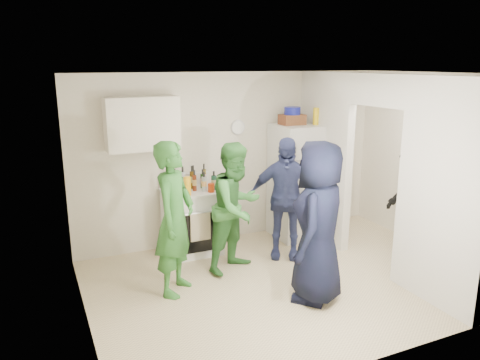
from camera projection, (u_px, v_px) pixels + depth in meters
name	position (u px, v px, depth m)	size (l,w,h in m)	color
floor	(290.00, 281.00, 5.80)	(4.80, 4.80, 0.00)	beige
wall_back	(234.00, 157.00, 6.99)	(4.80, 4.80, 0.00)	silver
wall_front	(395.00, 229.00, 3.99)	(4.80, 4.80, 0.00)	silver
wall_left	(79.00, 209.00, 4.52)	(3.40, 3.40, 0.00)	silver
wall_right	(443.00, 165.00, 6.46)	(3.40, 3.40, 0.00)	silver
ceiling	(296.00, 74.00, 5.18)	(4.80, 4.80, 0.00)	white
partition_pier_back	(324.00, 158.00, 6.94)	(0.12, 1.20, 2.50)	silver
partition_pier_front	(442.00, 195.00, 5.01)	(0.12, 1.20, 2.50)	silver
partition_header	(380.00, 90.00, 5.72)	(0.12, 1.00, 0.40)	silver
stove	(192.00, 221.00, 6.57)	(0.77, 0.64, 0.91)	white
upper_cabinet	(142.00, 124.00, 6.12)	(0.95, 0.34, 0.70)	silver
fridge	(298.00, 181.00, 7.13)	(0.71, 0.69, 1.73)	silver
wicker_basket	(292.00, 120.00, 6.90)	(0.35, 0.25, 0.15)	brown
blue_bowl	(292.00, 111.00, 6.87)	(0.24, 0.24, 0.11)	#151A92
yellow_cup_stack_top	(316.00, 116.00, 6.89)	(0.09, 0.09, 0.25)	yellow
wall_clock	(238.00, 127.00, 6.88)	(0.22, 0.22, 0.03)	white
spice_shelf	(236.00, 151.00, 6.92)	(0.35, 0.08, 0.03)	olive
nook_window	(433.00, 134.00, 6.53)	(0.03, 0.70, 0.80)	black
nook_window_frame	(432.00, 135.00, 6.52)	(0.04, 0.76, 0.86)	white
nook_valance	(434.00, 109.00, 6.43)	(0.04, 0.82, 0.18)	white
yellow_cup_stack_stove	(188.00, 186.00, 6.18)	(0.09, 0.09, 0.25)	yellow
red_cup	(211.00, 188.00, 6.36)	(0.09, 0.09, 0.12)	#B7330C
person_green_left	(175.00, 219.00, 5.33)	(0.66, 0.43, 1.80)	#32742E
person_green_center	(236.00, 207.00, 5.95)	(0.81, 0.63, 1.68)	#3D7D37
person_denim	(285.00, 198.00, 6.34)	(0.98, 0.41, 1.68)	#3A447F
person_navy	(318.00, 222.00, 5.16)	(0.89, 0.58, 1.83)	black
person_nook	(418.00, 198.00, 6.53)	(1.02, 0.58, 1.57)	black
bottle_a	(169.00, 180.00, 6.41)	(0.07, 0.07, 0.29)	brown
bottle_b	(181.00, 182.00, 6.30)	(0.07, 0.07, 0.29)	#1A4E27
bottle_c	(183.00, 178.00, 6.51)	(0.07, 0.07, 0.32)	silver
bottle_d	(194.00, 180.00, 6.40)	(0.06, 0.06, 0.29)	maroon
bottle_e	(193.00, 176.00, 6.62)	(0.07, 0.07, 0.30)	#A1A8B2
bottle_f	(203.00, 179.00, 6.53)	(0.07, 0.07, 0.27)	#1B4218
bottle_g	(204.00, 175.00, 6.65)	(0.06, 0.06, 0.32)	olive
bottle_h	(171.00, 185.00, 6.18)	(0.06, 0.06, 0.29)	#979DA2
bottle_i	(192.00, 177.00, 6.51)	(0.06, 0.06, 0.32)	#583D0F
bottle_j	(214.00, 180.00, 6.45)	(0.07, 0.07, 0.27)	#194A32
bottle_k	(175.00, 180.00, 6.36)	(0.07, 0.07, 0.31)	brown
bottle_l	(204.00, 182.00, 6.38)	(0.07, 0.07, 0.27)	#AAB4BB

